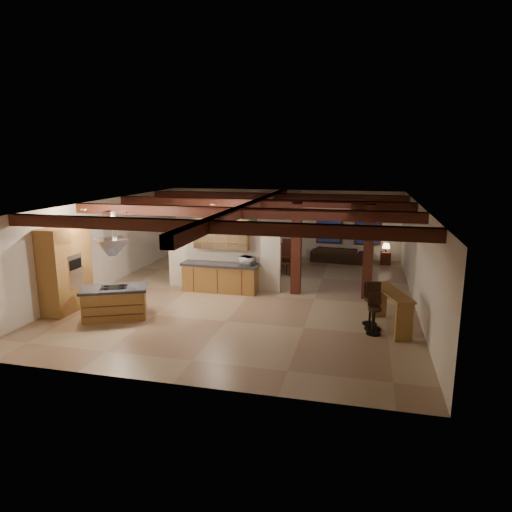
{
  "coord_description": "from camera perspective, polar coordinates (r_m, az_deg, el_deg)",
  "views": [
    {
      "loc": [
        3.44,
        -13.44,
        4.26
      ],
      "look_at": [
        0.09,
        0.5,
        1.15
      ],
      "focal_mm": 32.0,
      "sensor_mm": 36.0,
      "label": 1
    }
  ],
  "objects": [
    {
      "name": "bar_counter",
      "position": [
        12.04,
        16.53,
        -5.68
      ],
      "size": [
        1.04,
        1.92,
        0.98
      ],
      "color": "olive",
      "rests_on": "ground"
    },
    {
      "name": "ceiling_beams",
      "position": [
        13.95,
        -0.86,
        6.06
      ],
      "size": [
        10.0,
        12.0,
        0.28
      ],
      "color": "#37130D",
      "rests_on": "room_walls"
    },
    {
      "name": "ground",
      "position": [
        14.51,
        -0.83,
        -4.83
      ],
      "size": [
        12.0,
        12.0,
        0.0
      ],
      "primitive_type": "plane",
      "color": "tan",
      "rests_on": "ground"
    },
    {
      "name": "back_windows",
      "position": [
        19.58,
        11.51,
        3.89
      ],
      "size": [
        2.7,
        0.07,
        1.7
      ],
      "color": "#37130D",
      "rests_on": "room_walls"
    },
    {
      "name": "bar_stool_b",
      "position": [
        11.88,
        14.48,
        -6.06
      ],
      "size": [
        0.42,
        0.43,
        1.2
      ],
      "color": "black",
      "rests_on": "ground"
    },
    {
      "name": "dining_chairs",
      "position": [
        17.5,
        1.63,
        0.12
      ],
      "size": [
        1.93,
        1.93,
        1.16
      ],
      "color": "#37130D",
      "rests_on": "ground"
    },
    {
      "name": "partition_wall",
      "position": [
        14.97,
        -4.08,
        0.02
      ],
      "size": [
        3.8,
        0.18,
        2.2
      ],
      "primitive_type": "cube",
      "color": "beige",
      "rests_on": "ground"
    },
    {
      "name": "framed_art",
      "position": [
        20.16,
        -0.81,
        4.94
      ],
      "size": [
        0.65,
        0.05,
        0.85
      ],
      "color": "#37130D",
      "rests_on": "room_walls"
    },
    {
      "name": "timber_posts",
      "position": [
        14.19,
        9.49,
        1.94
      ],
      "size": [
        2.5,
        0.3,
        2.9
      ],
      "color": "#37130D",
      "rests_on": "ground"
    },
    {
      "name": "range_hood",
      "position": [
        12.61,
        -17.62,
        0.33
      ],
      "size": [
        1.1,
        1.1,
        1.4
      ],
      "color": "silver",
      "rests_on": "room_walls"
    },
    {
      "name": "bar_stool_a",
      "position": [
        11.6,
        14.55,
        -6.98
      ],
      "size": [
        0.36,
        0.36,
        1.03
      ],
      "color": "black",
      "rests_on": "ground"
    },
    {
      "name": "back_counter",
      "position": [
        14.75,
        -4.5,
        -2.67
      ],
      "size": [
        2.5,
        0.66,
        0.94
      ],
      "color": "olive",
      "rests_on": "ground"
    },
    {
      "name": "sofa",
      "position": [
        19.25,
        10.19,
        0.23
      ],
      "size": [
        2.26,
        1.06,
        0.64
      ],
      "primitive_type": "imported",
      "rotation": [
        0.0,
        0.0,
        3.05
      ],
      "color": "black",
      "rests_on": "ground"
    },
    {
      "name": "side_table",
      "position": [
        19.23,
        15.88,
        -0.26
      ],
      "size": [
        0.41,
        0.41,
        0.51
      ],
      "primitive_type": "cube",
      "rotation": [
        0.0,
        0.0,
        -0.01
      ],
      "color": "#37130D",
      "rests_on": "ground"
    },
    {
      "name": "room_walls",
      "position": [
        14.09,
        -0.85,
        2.1
      ],
      "size": [
        12.0,
        12.0,
        12.0
      ],
      "color": "beige",
      "rests_on": "ground"
    },
    {
      "name": "kitchen_island",
      "position": [
        12.95,
        -17.24,
        -5.53
      ],
      "size": [
        1.95,
        1.55,
        0.86
      ],
      "color": "olive",
      "rests_on": "ground"
    },
    {
      "name": "dining_table",
      "position": [
        17.55,
        1.63,
        -0.7
      ],
      "size": [
        2.02,
        1.32,
        0.66
      ],
      "primitive_type": "imported",
      "rotation": [
        0.0,
        0.0,
        -0.15
      ],
      "color": "#3F210F",
      "rests_on": "ground"
    },
    {
      "name": "microwave",
      "position": [
        14.36,
        -1.12,
        -0.6
      ],
      "size": [
        0.56,
        0.49,
        0.26
      ],
      "primitive_type": "imported",
      "rotation": [
        0.0,
        0.0,
        2.71
      ],
      "color": "silver",
      "rests_on": "back_counter"
    },
    {
      "name": "pantry_cabinet",
      "position": [
        13.88,
        -22.69,
        -1.47
      ],
      "size": [
        0.67,
        1.6,
        2.4
      ],
      "color": "olive",
      "rests_on": "ground"
    },
    {
      "name": "table_lamp",
      "position": [
        19.13,
        15.96,
        1.21
      ],
      "size": [
        0.3,
        0.3,
        0.36
      ],
      "color": "black",
      "rests_on": "side_table"
    },
    {
      "name": "recessed_cans",
      "position": [
        13.04,
        -13.93,
        5.76
      ],
      "size": [
        3.16,
        2.46,
        0.03
      ],
      "color": "silver",
      "rests_on": "room_walls"
    },
    {
      "name": "upper_display_cabinet",
      "position": [
        14.65,
        -4.35,
        2.73
      ],
      "size": [
        1.8,
        0.36,
        0.95
      ],
      "color": "olive",
      "rests_on": "partition_wall"
    },
    {
      "name": "bar_stool_c",
      "position": [
        12.23,
        14.09,
        -5.79
      ],
      "size": [
        0.38,
        0.39,
        1.09
      ],
      "color": "black",
      "rests_on": "ground"
    }
  ]
}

